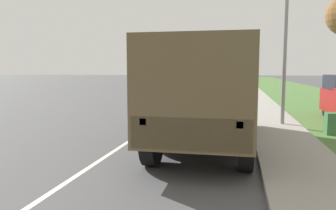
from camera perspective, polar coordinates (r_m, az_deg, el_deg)
name	(u,v)px	position (r m, az deg, el deg)	size (l,w,h in m)	color
ground_plane	(211,88)	(39.18, 7.44, 3.02)	(180.00, 180.00, 0.00)	#4C4C4F
lane_centre_stripe	(211,88)	(39.18, 7.44, 3.02)	(0.12, 120.00, 0.00)	silver
sidewalk_right	(250,88)	(39.08, 14.04, 2.97)	(1.80, 120.00, 0.12)	#9E9B93
grass_strip_right	(290,88)	(39.49, 20.44, 2.72)	(7.00, 120.00, 0.02)	#4C7538
military_truck	(207,89)	(8.94, 6.79, 2.82)	(2.30, 6.62, 2.76)	#474C38
car_nearest_ahead	(165,89)	(24.11, -0.54, 2.85)	(1.84, 4.74, 1.59)	silver
car_second_ahead	(191,83)	(36.57, 3.95, 3.85)	(1.85, 4.49, 1.42)	silver
lamp_post	(280,10)	(12.84, 18.95, 15.36)	(1.69, 0.24, 6.88)	gray
utility_box	(335,124)	(11.86, 27.03, -2.92)	(0.55, 0.45, 0.70)	#3D7042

